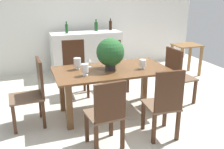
% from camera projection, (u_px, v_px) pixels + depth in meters
% --- Properties ---
extents(ground_plane, '(7.04, 7.04, 0.00)m').
position_uv_depth(ground_plane, '(111.00, 110.00, 4.24)').
color(ground_plane, beige).
extents(back_wall, '(6.40, 0.10, 2.60)m').
position_uv_depth(back_wall, '(76.00, 17.00, 6.15)').
color(back_wall, white).
rests_on(back_wall, ground).
extents(dining_table, '(1.79, 0.92, 0.74)m').
position_uv_depth(dining_table, '(111.00, 77.00, 4.01)').
color(dining_table, brown).
rests_on(dining_table, ground).
extents(chair_near_right, '(0.45, 0.48, 0.99)m').
position_uv_depth(chair_near_right, '(165.00, 102.00, 3.28)').
color(chair_near_right, '#422616').
rests_on(chair_near_right, ground).
extents(chair_foot_end, '(0.44, 0.49, 0.98)m').
position_uv_depth(chair_foot_end, '(177.00, 73.00, 4.40)').
color(chair_foot_end, '#422616').
rests_on(chair_foot_end, ground).
extents(chair_far_left, '(0.47, 0.46, 1.03)m').
position_uv_depth(chair_far_left, '(75.00, 65.00, 4.77)').
color(chair_far_left, '#422616').
rests_on(chair_far_left, ground).
extents(chair_near_left, '(0.46, 0.46, 0.93)m').
position_uv_depth(chair_near_left, '(107.00, 112.00, 3.05)').
color(chair_near_left, '#422616').
rests_on(chair_near_left, ground).
extents(chair_far_right, '(0.43, 0.48, 0.97)m').
position_uv_depth(chair_far_right, '(114.00, 63.00, 5.03)').
color(chair_far_right, '#422616').
rests_on(chair_far_right, ground).
extents(chair_head_end, '(0.50, 0.47, 0.99)m').
position_uv_depth(chair_head_end, '(34.00, 90.00, 3.66)').
color(chair_head_end, '#422616').
rests_on(chair_head_end, ground).
extents(flower_centerpiece, '(0.43, 0.43, 0.49)m').
position_uv_depth(flower_centerpiece, '(110.00, 53.00, 3.89)').
color(flower_centerpiece, '#333338').
rests_on(flower_centerpiece, dining_table).
extents(crystal_vase_left, '(0.11, 0.11, 0.18)m').
position_uv_depth(crystal_vase_left, '(85.00, 68.00, 3.64)').
color(crystal_vase_left, silver).
rests_on(crystal_vase_left, dining_table).
extents(crystal_vase_center_near, '(0.11, 0.11, 0.18)m').
position_uv_depth(crystal_vase_center_near, '(77.00, 62.00, 3.93)').
color(crystal_vase_center_near, silver).
rests_on(crystal_vase_center_near, dining_table).
extents(crystal_vase_right, '(0.11, 0.11, 0.15)m').
position_uv_depth(crystal_vase_right, '(143.00, 63.00, 3.96)').
color(crystal_vase_right, silver).
rests_on(crystal_vase_right, dining_table).
extents(wine_glass, '(0.07, 0.07, 0.15)m').
position_uv_depth(wine_glass, '(89.00, 60.00, 4.06)').
color(wine_glass, silver).
rests_on(wine_glass, dining_table).
extents(kitchen_counter, '(1.61, 0.58, 0.99)m').
position_uv_depth(kitchen_counter, '(86.00, 53.00, 5.98)').
color(kitchen_counter, silver).
rests_on(kitchen_counter, ground).
extents(wine_bottle_dark, '(0.06, 0.06, 0.26)m').
position_uv_depth(wine_bottle_dark, '(67.00, 28.00, 5.64)').
color(wine_bottle_dark, '#194C1E').
rests_on(wine_bottle_dark, kitchen_counter).
extents(wine_bottle_green, '(0.08, 0.08, 0.27)m').
position_uv_depth(wine_bottle_green, '(96.00, 26.00, 5.97)').
color(wine_bottle_green, '#194C1E').
rests_on(wine_bottle_green, kitchen_counter).
extents(wine_bottle_tall, '(0.07, 0.07, 0.28)m').
position_uv_depth(wine_bottle_tall, '(110.00, 25.00, 6.09)').
color(wine_bottle_tall, black).
rests_on(wine_bottle_tall, kitchen_counter).
extents(side_table, '(0.60, 0.50, 0.72)m').
position_uv_depth(side_table, '(186.00, 52.00, 5.89)').
color(side_table, brown).
rests_on(side_table, ground).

